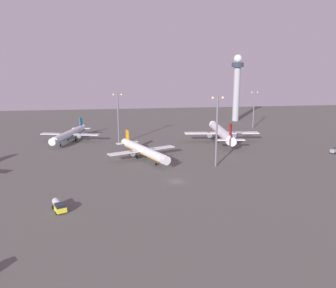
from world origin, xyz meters
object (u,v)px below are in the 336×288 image
object	(u,v)px
control_tower	(237,83)
cargo_loader	(335,151)
airplane_taxiway_distant	(143,150)
airplane_mid_apron	(221,132)
apron_light_east	(217,127)
airplane_near_gate	(70,134)
apron_light_central	(254,107)
apron_light_west	(118,115)
fuel_truck	(59,206)

from	to	relation	value
control_tower	cargo_loader	xyz separation A→B (m)	(8.16, -95.36, -24.50)
airplane_taxiway_distant	airplane_mid_apron	xyz separation A→B (m)	(40.79, 26.68, 1.01)
airplane_taxiway_distant	apron_light_east	distance (m)	31.05
airplane_near_gate	airplane_mid_apron	bearing A→B (deg)	-173.51
apron_light_east	apron_light_central	xyz separation A→B (m)	(46.65, 74.63, -1.65)
airplane_taxiway_distant	apron_light_east	size ratio (longest dim) A/B	1.37
airplane_mid_apron	cargo_loader	bearing A→B (deg)	-30.49
airplane_taxiway_distant	airplane_mid_apron	distance (m)	48.75
control_tower	airplane_mid_apron	world-z (taller)	control_tower
airplane_taxiway_distant	apron_light_west	distance (m)	31.82
airplane_near_gate	apron_light_central	xyz separation A→B (m)	(104.44, 21.41, 9.22)
apron_light_east	fuel_truck	bearing A→B (deg)	-147.94
airplane_taxiway_distant	airplane_near_gate	size ratio (longest dim) A/B	0.93
airplane_mid_apron	cargo_loader	size ratio (longest dim) A/B	10.21
airplane_near_gate	cargo_loader	bearing A→B (deg)	175.26
apron_light_west	control_tower	bearing A→B (deg)	37.67
airplane_mid_apron	apron_light_west	bearing A→B (deg)	-175.53
airplane_mid_apron	apron_light_central	xyz separation A→B (m)	(31.02, 33.46, 8.36)
control_tower	airplane_near_gate	bearing A→B (deg)	-153.28
apron_light_east	cargo_loader	bearing A→B (deg)	10.97
airplane_mid_apron	apron_light_central	distance (m)	46.39
airplane_mid_apron	airplane_near_gate	xyz separation A→B (m)	(-73.42, 12.05, -0.86)
airplane_near_gate	apron_light_east	xyz separation A→B (m)	(57.78, -53.22, 10.87)
airplane_taxiway_distant	apron_light_central	size ratio (longest dim) A/B	1.57
control_tower	apron_light_west	world-z (taller)	control_tower
control_tower	apron_light_east	world-z (taller)	control_tower
apron_light_central	apron_light_west	bearing A→B (deg)	-158.77
airplane_taxiway_distant	apron_light_west	world-z (taller)	apron_light_west
apron_light_east	apron_light_central	bearing A→B (deg)	57.99
fuel_truck	apron_light_east	size ratio (longest dim) A/B	0.26
control_tower	apron_light_central	distance (m)	33.98
apron_light_west	apron_light_central	size ratio (longest dim) A/B	1.08
apron_light_east	apron_light_central	distance (m)	88.03
cargo_loader	apron_light_west	size ratio (longest dim) A/B	0.19
fuel_truck	control_tower	bearing A→B (deg)	-148.31
apron_light_east	control_tower	bearing A→B (deg)	65.98
airplane_taxiway_distant	apron_light_west	xyz separation A→B (m)	(-8.94, 28.77, 10.26)
cargo_loader	control_tower	bearing A→B (deg)	158.00
airplane_mid_apron	cargo_loader	xyz separation A→B (m)	(39.83, -30.41, -3.35)
airplane_near_gate	apron_light_east	bearing A→B (deg)	153.17
airplane_taxiway_distant	cargo_loader	bearing A→B (deg)	155.49
airplane_mid_apron	apron_light_east	world-z (taller)	apron_light_east
control_tower	cargo_loader	bearing A→B (deg)	-85.11
control_tower	airplane_near_gate	world-z (taller)	control_tower
airplane_mid_apron	fuel_truck	bearing A→B (deg)	-125.28
control_tower	apron_light_east	bearing A→B (deg)	-114.02
apron_light_east	apron_light_west	distance (m)	55.09
airplane_near_gate	apron_light_central	distance (m)	107.01
airplane_mid_apron	apron_light_east	bearing A→B (deg)	-103.92
fuel_truck	apron_light_east	world-z (taller)	apron_light_east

